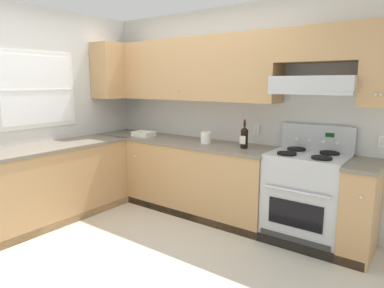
{
  "coord_description": "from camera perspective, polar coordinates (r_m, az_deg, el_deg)",
  "views": [
    {
      "loc": [
        2.41,
        -2.12,
        1.64
      ],
      "look_at": [
        0.34,
        0.7,
        1.0
      ],
      "focal_mm": 31.51,
      "sensor_mm": 36.0,
      "label": 1
    }
  ],
  "objects": [
    {
      "name": "wall_left",
      "position": [
        4.65,
        -23.34,
        5.86
      ],
      "size": [
        0.47,
        4.0,
        2.55
      ],
      "color": "silver",
      "rests_on": "ground_plane"
    },
    {
      "name": "bowl",
      "position": [
        4.69,
        -8.2,
        1.58
      ],
      "size": [
        0.28,
        0.21,
        0.07
      ],
      "color": "white",
      "rests_on": "counter_back_run"
    },
    {
      "name": "wine_bottle",
      "position": [
        3.82,
        8.85,
        1.18
      ],
      "size": [
        0.08,
        0.08,
        0.33
      ],
      "color": "black",
      "rests_on": "counter_back_run"
    },
    {
      "name": "counter_back_run",
      "position": [
        4.33,
        0.19,
        -5.57
      ],
      "size": [
        3.6,
        0.65,
        0.91
      ],
      "color": "tan",
      "rests_on": "ground_plane"
    },
    {
      "name": "wall_back",
      "position": [
        4.17,
        7.41,
        8.07
      ],
      "size": [
        4.68,
        0.57,
        2.55
      ],
      "color": "silver",
      "rests_on": "ground_plane"
    },
    {
      "name": "paper_towel_roll",
      "position": [
        4.11,
        2.37,
        1.09
      ],
      "size": [
        0.13,
        0.13,
        0.14
      ],
      "color": "white",
      "rests_on": "counter_back_run"
    },
    {
      "name": "counter_left_run",
      "position": [
        4.39,
        -22.79,
        -6.19
      ],
      "size": [
        0.63,
        1.91,
        0.91
      ],
      "color": "tan",
      "rests_on": "ground_plane"
    },
    {
      "name": "stove",
      "position": [
        3.71,
        18.66,
        -8.44
      ],
      "size": [
        0.76,
        0.62,
        1.2
      ],
      "color": "#B7BABC",
      "rests_on": "ground_plane"
    },
    {
      "name": "ground_plane",
      "position": [
        3.61,
        -11.45,
        -16.91
      ],
      "size": [
        7.04,
        7.04,
        0.0
      ],
      "primitive_type": "plane",
      "color": "beige"
    }
  ]
}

